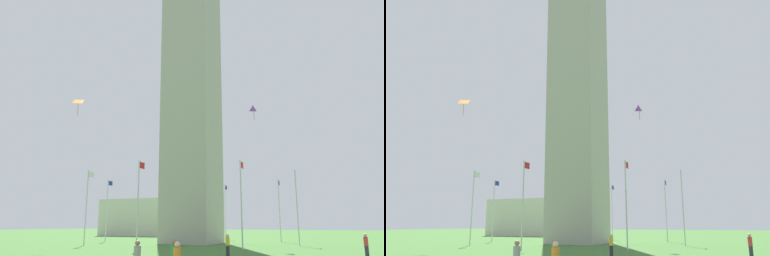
% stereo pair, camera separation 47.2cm
% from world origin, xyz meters
% --- Properties ---
extents(ground_plane, '(260.00, 260.00, 0.00)m').
position_xyz_m(ground_plane, '(0.00, 0.00, 0.00)').
color(ground_plane, '#3D6B2D').
extents(obelisk_monument, '(6.46, 6.46, 58.76)m').
position_xyz_m(obelisk_monument, '(0.00, 0.00, 29.38)').
color(obelisk_monument, '#A8A399').
rests_on(obelisk_monument, ground).
extents(flagpole_n, '(1.12, 0.14, 8.66)m').
position_xyz_m(flagpole_n, '(13.33, 0.00, 4.72)').
color(flagpole_n, silver).
rests_on(flagpole_n, ground).
extents(flagpole_ne, '(1.12, 0.14, 8.66)m').
position_xyz_m(flagpole_ne, '(9.44, 9.39, 4.72)').
color(flagpole_ne, silver).
rests_on(flagpole_ne, ground).
extents(flagpole_e, '(1.12, 0.14, 8.66)m').
position_xyz_m(flagpole_e, '(0.06, 13.27, 4.72)').
color(flagpole_e, silver).
rests_on(flagpole_e, ground).
extents(flagpole_se, '(1.12, 0.14, 8.66)m').
position_xyz_m(flagpole_se, '(-9.33, 9.39, 4.72)').
color(flagpole_se, silver).
rests_on(flagpole_se, ground).
extents(flagpole_s, '(1.12, 0.14, 8.66)m').
position_xyz_m(flagpole_s, '(-13.22, 0.00, 4.72)').
color(flagpole_s, silver).
rests_on(flagpole_s, ground).
extents(flagpole_sw, '(1.12, 0.14, 8.66)m').
position_xyz_m(flagpole_sw, '(-9.33, -9.39, 4.72)').
color(flagpole_sw, silver).
rests_on(flagpole_sw, ground).
extents(flagpole_w, '(1.12, 0.14, 8.66)m').
position_xyz_m(flagpole_w, '(0.06, -13.27, 4.72)').
color(flagpole_w, silver).
rests_on(flagpole_w, ground).
extents(flagpole_nw, '(1.12, 0.14, 8.66)m').
position_xyz_m(flagpole_nw, '(9.44, -9.39, 4.72)').
color(flagpole_nw, silver).
rests_on(flagpole_nw, ground).
extents(person_yellow_shirt, '(0.32, 0.32, 1.65)m').
position_xyz_m(person_yellow_shirt, '(-17.08, -10.47, 0.82)').
color(person_yellow_shirt, '#2D2D38').
rests_on(person_yellow_shirt, ground).
extents(person_red_shirt, '(0.32, 0.32, 1.71)m').
position_xyz_m(person_red_shirt, '(-13.34, -20.20, 0.85)').
color(person_red_shirt, '#2D2D38').
rests_on(person_red_shirt, ground).
extents(person_green_shirt, '(0.32, 0.32, 1.62)m').
position_xyz_m(person_green_shirt, '(-27.56, -11.06, 0.80)').
color(person_green_shirt, '#2D2D38').
rests_on(person_green_shirt, ground).
extents(kite_purple_delta, '(1.29, 1.38, 1.79)m').
position_xyz_m(kite_purple_delta, '(-3.56, -9.54, 15.51)').
color(kite_purple_delta, purple).
extents(kite_orange_diamond, '(1.35, 1.46, 2.01)m').
position_xyz_m(kite_orange_diamond, '(-13.28, 8.34, 15.90)').
color(kite_orange_diamond, orange).
extents(distant_building, '(27.09, 15.56, 7.58)m').
position_xyz_m(distant_building, '(36.24, 24.04, 3.79)').
color(distant_building, beige).
rests_on(distant_building, ground).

